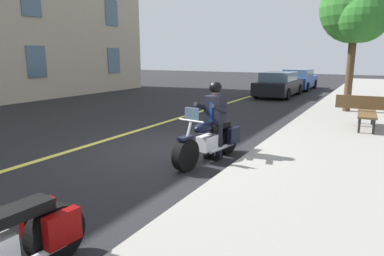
# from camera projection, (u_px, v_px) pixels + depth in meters

# --- Properties ---
(ground_plane) EXTENTS (80.00, 80.00, 0.00)m
(ground_plane) POSITION_uv_depth(u_px,v_px,m) (166.00, 150.00, 8.21)
(ground_plane) COLOR black
(sidewalk_curb) EXTENTS (60.00, 5.00, 0.15)m
(sidewalk_curb) POSITION_uv_depth(u_px,v_px,m) (373.00, 180.00, 6.05)
(sidewalk_curb) COLOR gray
(sidewalk_curb) RESTS_ON ground_plane
(lane_center_stripe) EXTENTS (60.00, 0.16, 0.01)m
(lane_center_stripe) POSITION_uv_depth(u_px,v_px,m) (105.00, 140.00, 9.16)
(lane_center_stripe) COLOR #E5DB4C
(lane_center_stripe) RESTS_ON ground_plane
(motorcycle_main) EXTENTS (2.22, 0.80, 1.26)m
(motorcycle_main) POSITION_uv_depth(u_px,v_px,m) (210.00, 141.00, 7.32)
(motorcycle_main) COLOR black
(motorcycle_main) RESTS_ON ground_plane
(rider_main) EXTENTS (0.68, 0.61, 1.74)m
(rider_main) POSITION_uv_depth(u_px,v_px,m) (215.00, 113.00, 7.34)
(rider_main) COLOR black
(rider_main) RESTS_ON ground_plane
(car_silver) EXTENTS (4.60, 1.92, 1.40)m
(car_silver) POSITION_uv_depth(u_px,v_px,m) (298.00, 80.00, 23.11)
(car_silver) COLOR navy
(car_silver) RESTS_ON ground_plane
(car_dark) EXTENTS (4.60, 1.92, 1.40)m
(car_dark) POSITION_uv_depth(u_px,v_px,m) (279.00, 84.00, 19.07)
(car_dark) COLOR black
(car_dark) RESTS_ON ground_plane
(bench_sidewalk) EXTENTS (1.82, 1.80, 0.95)m
(bench_sidewalk) POSITION_uv_depth(u_px,v_px,m) (367.00, 109.00, 9.95)
(bench_sidewalk) COLOR brown
(bench_sidewalk) RESTS_ON sidewalk_curb
(street_tree_curbside) EXTENTS (2.80, 2.60, 5.19)m
(street_tree_curbside) POSITION_uv_depth(u_px,v_px,m) (358.00, 10.00, 12.22)
(street_tree_curbside) COLOR #4C3823
(street_tree_curbside) RESTS_ON sidewalk_curb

